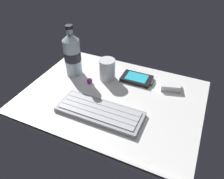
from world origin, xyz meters
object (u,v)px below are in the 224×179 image
Objects in this scene: water_bottle at (72,54)px; trackball_mouse at (90,81)px; charger_block at (170,85)px; handheld_device at (137,79)px; keyboard at (99,111)px; juice_cup at (107,70)px.

trackball_mouse is at bearing -20.97° from water_bottle.
water_bottle reaches higher than charger_block.
trackball_mouse is at bearing -149.55° from handheld_device.
keyboard is 27.88cm from water_bottle.
keyboard is 3.42× the size of juice_cup.
water_bottle reaches higher than handheld_device.
keyboard is 20.67cm from juice_cup.
water_bottle is (-14.09, -2.32, 5.10)cm from juice_cup.
handheld_device is 12.43cm from juice_cup.
handheld_device is at bearing 30.45° from trackball_mouse.
water_bottle is at bearing 159.03° from trackball_mouse.
juice_cup is 1.21× the size of charger_block.
water_bottle is (-20.43, 17.11, 8.20)cm from keyboard.
keyboard is at bearing -102.40° from handheld_device.
juice_cup reaches higher than keyboard.
juice_cup reaches higher than trackball_mouse.
keyboard is at bearing -39.95° from water_bottle.
juice_cup is 15.16cm from water_bottle.
handheld_device is 1.83× the size of charger_block.
water_bottle is at bearing 140.05° from keyboard.
charger_block is at bearing 18.80° from trackball_mouse.
juice_cup is at bearing 108.07° from keyboard.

